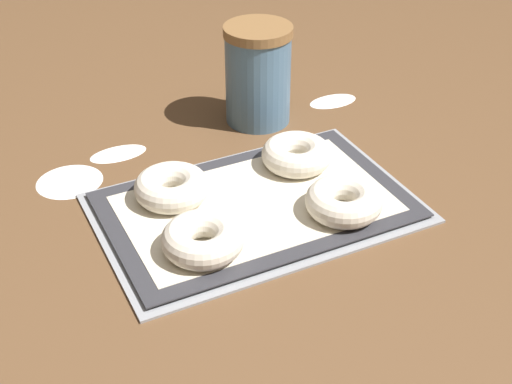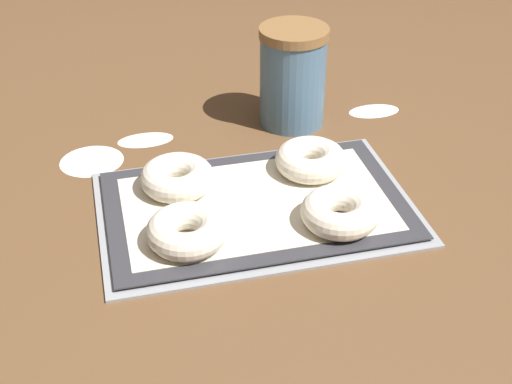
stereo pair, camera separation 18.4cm
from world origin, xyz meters
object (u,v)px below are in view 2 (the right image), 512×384
at_px(bagel_front_right, 340,212).
at_px(flour_canister, 293,76).
at_px(bagel_front_left, 187,231).
at_px(bagel_back_left, 177,177).
at_px(bagel_back_right, 311,160).
at_px(baking_tray, 256,207).

bearing_deg(bagel_front_right, flour_canister, 85.70).
height_order(bagel_front_left, bagel_back_left, same).
relative_size(bagel_front_left, bagel_back_right, 1.00).
height_order(bagel_front_left, bagel_front_right, same).
height_order(baking_tray, bagel_front_right, bagel_front_right).
bearing_deg(bagel_back_right, baking_tray, -147.61).
relative_size(baking_tray, flour_canister, 2.62).
xyz_separation_m(bagel_back_right, flour_canister, (0.02, 0.18, 0.06)).
relative_size(bagel_front_right, bagel_back_right, 1.00).
height_order(bagel_front_left, bagel_back_right, same).
bearing_deg(flour_canister, bagel_front_right, -94.30).
xyz_separation_m(bagel_front_left, bagel_back_right, (0.21, 0.13, 0.00)).
distance_m(baking_tray, bagel_back_right, 0.13).
bearing_deg(flour_canister, bagel_back_left, -141.96).
bearing_deg(bagel_front_left, bagel_front_right, -2.20).
relative_size(bagel_front_left, flour_canister, 0.63).
height_order(bagel_front_right, flour_canister, flour_canister).
bearing_deg(bagel_back_left, bagel_back_right, -0.03).
bearing_deg(bagel_back_right, flour_canister, 82.99).
xyz_separation_m(bagel_front_right, flour_canister, (0.02, 0.32, 0.06)).
bearing_deg(bagel_front_left, bagel_back_left, 86.99).
distance_m(bagel_front_left, flour_canister, 0.40).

